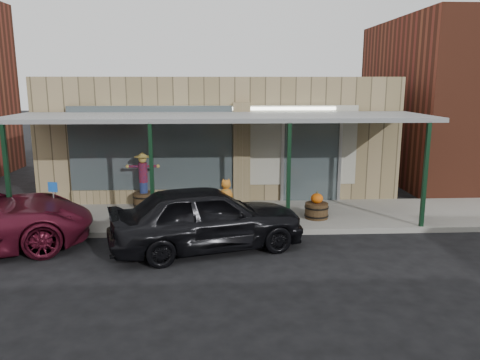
{
  "coord_description": "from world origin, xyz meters",
  "views": [
    {
      "loc": [
        -0.06,
        -9.92,
        4.03
      ],
      "look_at": [
        0.53,
        2.6,
        1.4
      ],
      "focal_mm": 35.0,
      "sensor_mm": 36.0,
      "label": 1
    }
  ],
  "objects_px": {
    "barrel_pumpkin": "(317,209)",
    "parked_sedan": "(207,217)",
    "handicap_sign": "(54,199)",
    "barrel_scarecrow": "(144,188)"
  },
  "relations": [
    {
      "from": "handicap_sign",
      "to": "barrel_pumpkin",
      "type": "bearing_deg",
      "value": 18.67
    },
    {
      "from": "barrel_pumpkin",
      "to": "handicap_sign",
      "type": "relative_size",
      "value": 0.62
    },
    {
      "from": "barrel_scarecrow",
      "to": "barrel_pumpkin",
      "type": "height_order",
      "value": "barrel_scarecrow"
    },
    {
      "from": "barrel_pumpkin",
      "to": "handicap_sign",
      "type": "height_order",
      "value": "handicap_sign"
    },
    {
      "from": "barrel_scarecrow",
      "to": "handicap_sign",
      "type": "xyz_separation_m",
      "value": [
        -2.04,
        -2.21,
        0.24
      ]
    },
    {
      "from": "handicap_sign",
      "to": "parked_sedan",
      "type": "distance_m",
      "value": 4.33
    },
    {
      "from": "barrel_scarecrow",
      "to": "handicap_sign",
      "type": "relative_size",
      "value": 1.36
    },
    {
      "from": "handicap_sign",
      "to": "parked_sedan",
      "type": "xyz_separation_m",
      "value": [
        4.11,
        -1.34,
        -0.17
      ]
    },
    {
      "from": "barrel_pumpkin",
      "to": "parked_sedan",
      "type": "xyz_separation_m",
      "value": [
        -3.13,
        -2.0,
        0.37
      ]
    },
    {
      "from": "barrel_scarecrow",
      "to": "parked_sedan",
      "type": "height_order",
      "value": "barrel_scarecrow"
    }
  ]
}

